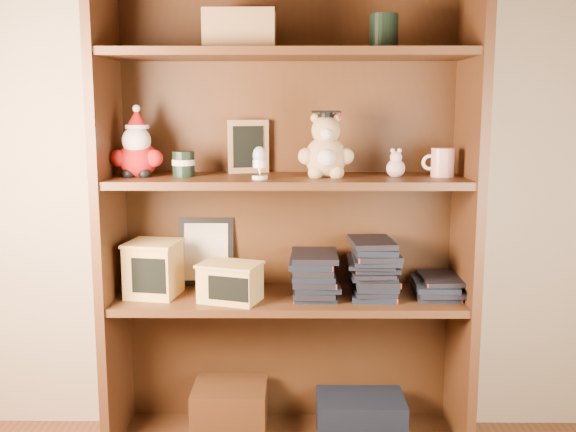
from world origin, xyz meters
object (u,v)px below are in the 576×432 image
treats_box (154,268)px  grad_teddy_bear (326,151)px  bookcase (287,226)px  teacher_mug (442,162)px

treats_box → grad_teddy_bear: bearing=-0.6°
bookcase → grad_teddy_bear: bearing=-24.7°
grad_teddy_bear → teacher_mug: 0.38m
teacher_mug → grad_teddy_bear: bearing=-179.0°
teacher_mug → bookcase: bearing=174.2°
teacher_mug → treats_box: teacher_mug is taller
grad_teddy_bear → treats_box: (-0.57, 0.01, -0.39)m
bookcase → treats_box: size_ratio=8.29×
bookcase → grad_teddy_bear: 0.29m
bookcase → treats_box: bookcase is taller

